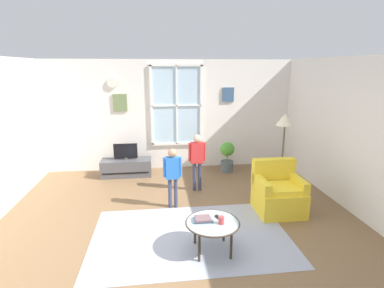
# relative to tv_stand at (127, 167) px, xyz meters

# --- Properties ---
(ground_plane) EXTENTS (6.48, 6.91, 0.02)m
(ground_plane) POSITION_rel_tv_stand_xyz_m (1.05, -2.69, -0.20)
(ground_plane) COLOR brown
(back_wall) EXTENTS (5.88, 0.17, 2.61)m
(back_wall) POSITION_rel_tv_stand_xyz_m (1.05, 0.52, 1.12)
(back_wall) COLOR silver
(back_wall) RESTS_ON ground_plane
(side_wall_right) EXTENTS (0.12, 6.31, 2.61)m
(side_wall_right) POSITION_rel_tv_stand_xyz_m (4.05, -2.69, 1.11)
(side_wall_right) COLOR silver
(side_wall_right) RESTS_ON ground_plane
(area_rug) EXTENTS (2.89, 1.88, 0.01)m
(area_rug) POSITION_rel_tv_stand_xyz_m (1.17, -2.73, -0.19)
(area_rug) COLOR #999EAD
(area_rug) RESTS_ON ground_plane
(tv_stand) EXTENTS (1.13, 0.46, 0.39)m
(tv_stand) POSITION_rel_tv_stand_xyz_m (0.00, 0.00, 0.00)
(tv_stand) COLOR #4C4C51
(tv_stand) RESTS_ON ground_plane
(television) EXTENTS (0.53, 0.08, 0.37)m
(television) POSITION_rel_tv_stand_xyz_m (-0.00, -0.00, 0.39)
(television) COLOR #4C4C4C
(television) RESTS_ON tv_stand
(armchair) EXTENTS (0.76, 0.74, 0.87)m
(armchair) POSITION_rel_tv_stand_xyz_m (2.76, -2.10, 0.13)
(armchair) COLOR yellow
(armchair) RESTS_ON ground_plane
(coffee_table) EXTENTS (0.73, 0.73, 0.44)m
(coffee_table) POSITION_rel_tv_stand_xyz_m (1.42, -3.12, 0.21)
(coffee_table) COLOR #99B2B7
(coffee_table) RESTS_ON ground_plane
(book_stack) EXTENTS (0.26, 0.18, 0.05)m
(book_stack) POSITION_rel_tv_stand_xyz_m (1.29, -3.07, 0.26)
(book_stack) COLOR #6782A1
(book_stack) RESTS_ON coffee_table
(cup) EXTENTS (0.08, 0.08, 0.10)m
(cup) POSITION_rel_tv_stand_xyz_m (1.52, -3.17, 0.29)
(cup) COLOR #BF3F3F
(cup) RESTS_ON coffee_table
(remote_near_books) EXTENTS (0.08, 0.15, 0.02)m
(remote_near_books) POSITION_rel_tv_stand_xyz_m (1.52, -3.02, 0.25)
(remote_near_books) COLOR black
(remote_near_books) RESTS_ON coffee_table
(person_blue_shirt) EXTENTS (0.33, 0.15, 1.08)m
(person_blue_shirt) POSITION_rel_tv_stand_xyz_m (0.97, -1.74, 0.49)
(person_blue_shirt) COLOR #333851
(person_blue_shirt) RESTS_ON ground_plane
(person_red_shirt) EXTENTS (0.35, 0.16, 1.16)m
(person_red_shirt) POSITION_rel_tv_stand_xyz_m (1.49, -1.04, 0.53)
(person_red_shirt) COLOR #333851
(person_red_shirt) RESTS_ON ground_plane
(potted_plant_by_window) EXTENTS (0.33, 0.33, 0.72)m
(potted_plant_by_window) POSITION_rel_tv_stand_xyz_m (2.37, 0.01, 0.20)
(potted_plant_by_window) COLOR #4C565B
(potted_plant_by_window) RESTS_ON ground_plane
(floor_lamp) EXTENTS (0.32, 0.32, 1.61)m
(floor_lamp) POSITION_rel_tv_stand_xyz_m (3.06, -1.50, 1.15)
(floor_lamp) COLOR black
(floor_lamp) RESTS_ON ground_plane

